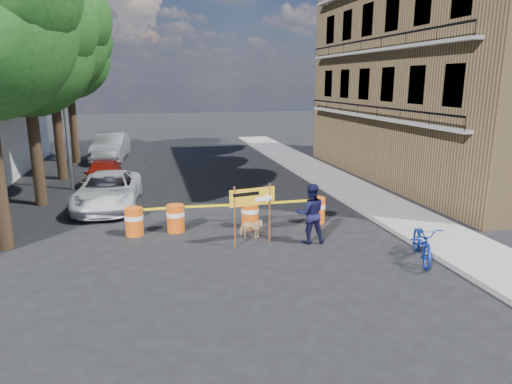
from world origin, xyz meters
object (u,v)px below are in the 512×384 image
sedan_red (104,174)px  sedan_silver (111,147)px  suv_white (108,190)px  barrel_mid_left (176,218)px  barrel_far_right (317,210)px  barrel_mid_right (250,214)px  barrel_far_left (134,221)px  pedestrian (310,213)px  bicycle (424,224)px  dog (251,228)px  detour_sign (258,201)px

sedan_red → sedan_silver: sedan_silver is taller
suv_white → sedan_red: (-0.45, 3.39, -0.00)m
barrel_mid_left → sedan_silver: sedan_silver is taller
barrel_far_right → suv_white: suv_white is taller
barrel_far_right → barrel_mid_left: bearing=178.0°
sedan_red → barrel_mid_right: bearing=-54.5°
barrel_far_left → sedan_red: bearing=101.9°
barrel_mid_left → pedestrian: 4.41m
barrel_far_right → suv_white: 8.09m
pedestrian → bicycle: bicycle is taller
suv_white → barrel_far_right: bearing=-23.9°
barrel_far_right → sedan_red: bearing=136.8°
barrel_mid_right → sedan_red: size_ratio=0.23×
dog → bicycle: bearing=-103.5°
pedestrian → sedan_silver: (-6.90, 17.01, -0.09)m
barrel_far_left → barrel_mid_right: size_ratio=1.00×
barrel_mid_right → sedan_red: sedan_red is taller
barrel_far_right → detour_sign: detour_sign is taller
barrel_mid_right → sedan_silver: sedan_silver is taller
pedestrian → sedan_silver: size_ratio=0.37×
pedestrian → sedan_silver: 18.36m
pedestrian → sedan_red: 11.20m
barrel_far_left → bicycle: bicycle is taller
barrel_mid_right → suv_white: 6.09m
barrel_far_right → pedestrian: pedestrian is taller
suv_white → sedan_silver: size_ratio=0.97×
detour_sign → suv_white: bearing=120.0°
barrel_far_right → barrel_far_left: bearing=179.0°
pedestrian → sedan_silver: pedestrian is taller
sedan_silver → sedan_red: bearing=-83.0°
barrel_far_right → dog: size_ratio=1.20×
barrel_mid_left → barrel_mid_right: (2.44, -0.17, 0.00)m
barrel_mid_left → pedestrian: bearing=-27.0°
barrel_mid_right → detour_sign: detour_sign is taller
barrel_mid_left → suv_white: suv_white is taller
barrel_far_left → pedestrian: 5.58m
bicycle → suv_white: bicycle is taller
sedan_red → sedan_silver: size_ratio=0.78×
sedan_red → pedestrian: bearing=-54.0°
suv_white → detour_sign: bearing=-45.1°
barrel_far_right → detour_sign: bearing=-147.2°
pedestrian → sedan_silver: bearing=-60.0°
suv_white → barrel_mid_left: bearing=-53.1°
detour_sign → dog: (-0.09, 0.60, -1.04)m
barrel_mid_left → barrel_mid_right: size_ratio=1.00×
barrel_mid_right → dog: (-0.19, -1.01, -0.15)m
detour_sign → bicycle: 4.67m
detour_sign → suv_white: detour_sign is taller
barrel_far_right → sedan_red: (-7.61, 7.15, 0.20)m
sedan_silver → dog: bearing=-66.5°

